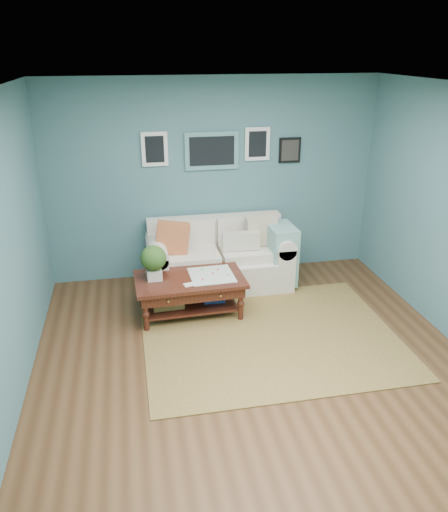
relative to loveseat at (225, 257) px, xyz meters
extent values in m
plane|color=brown|center=(-0.05, -2.03, -0.41)|extent=(5.00, 5.00, 0.00)
plane|color=white|center=(-0.05, -2.03, 2.29)|extent=(5.00, 5.00, 0.00)
cube|color=#446E78|center=(-0.05, 0.47, 0.94)|extent=(4.50, 0.02, 2.70)
cube|color=#446E78|center=(-0.05, -4.53, 0.94)|extent=(4.50, 0.02, 2.70)
cube|color=#568F91|center=(-0.09, 0.45, 1.34)|extent=(0.72, 0.03, 0.50)
cube|color=black|center=(-0.09, 0.43, 1.34)|extent=(0.60, 0.01, 0.38)
cube|color=white|center=(-0.84, 0.45, 1.39)|extent=(0.34, 0.03, 0.44)
cube|color=white|center=(0.53, 0.45, 1.41)|extent=(0.34, 0.03, 0.44)
cube|color=black|center=(0.99, 0.45, 1.31)|extent=(0.30, 0.03, 0.34)
cube|color=brown|center=(0.24, -1.44, -0.40)|extent=(2.82, 2.25, 0.01)
cube|color=white|center=(-0.09, -0.04, -0.20)|extent=(1.40, 0.87, 0.41)
cube|color=white|center=(-0.09, 0.30, 0.25)|extent=(1.84, 0.22, 0.47)
cube|color=white|center=(-0.91, -0.04, -0.10)|extent=(0.24, 0.87, 0.61)
cube|color=white|center=(0.73, -0.04, -0.10)|extent=(0.24, 0.87, 0.61)
cylinder|color=white|center=(-0.91, -0.04, 0.21)|extent=(0.26, 0.87, 0.26)
cylinder|color=white|center=(0.73, -0.04, 0.21)|extent=(0.26, 0.87, 0.26)
cube|color=white|center=(-0.46, -0.10, 0.07)|extent=(0.71, 0.55, 0.13)
cube|color=white|center=(0.29, -0.10, 0.07)|extent=(0.71, 0.55, 0.13)
cube|color=white|center=(-0.46, 0.18, 0.32)|extent=(0.71, 0.12, 0.36)
cube|color=white|center=(0.29, 0.18, 0.32)|extent=(0.71, 0.12, 0.36)
cube|color=#D8522E|center=(-0.70, -0.09, 0.36)|extent=(0.48, 0.17, 0.47)
cube|color=beige|center=(0.51, -0.02, 0.36)|extent=(0.47, 0.18, 0.46)
cube|color=beige|center=(0.19, -0.13, 0.27)|extent=(0.49, 0.12, 0.24)
cube|color=#8DC5BD|center=(0.73, -0.15, 0.05)|extent=(0.34, 0.54, 0.79)
cube|color=black|center=(-0.57, -0.73, 0.06)|extent=(1.32, 0.80, 0.04)
cube|color=black|center=(-0.57, -0.73, -0.03)|extent=(1.23, 0.71, 0.13)
cube|color=black|center=(-0.57, -0.73, -0.28)|extent=(1.12, 0.60, 0.03)
sphere|color=gold|center=(-0.86, -1.08, -0.03)|extent=(0.03, 0.03, 0.03)
sphere|color=gold|center=(-0.26, -1.06, -0.03)|extent=(0.03, 0.03, 0.03)
cylinder|color=black|center=(-1.12, -1.04, -0.18)|extent=(0.06, 0.06, 0.44)
cylinder|color=black|center=(0.00, -1.00, -0.18)|extent=(0.06, 0.06, 0.44)
cylinder|color=black|center=(-1.14, -0.46, -0.18)|extent=(0.06, 0.06, 0.44)
cylinder|color=black|center=(-0.02, -0.42, -0.18)|extent=(0.06, 0.06, 0.44)
cube|color=silver|center=(-0.98, -0.69, 0.14)|extent=(0.18, 0.18, 0.13)
sphere|color=#214416|center=(-0.98, -0.69, 0.35)|extent=(0.30, 0.30, 0.30)
cube|color=silver|center=(-0.30, -0.72, 0.08)|extent=(0.53, 0.53, 0.01)
cube|color=#A07C4A|center=(-0.84, -0.74, -0.16)|extent=(0.37, 0.27, 0.22)
cube|color=navy|center=(-0.27, -0.69, -0.21)|extent=(0.27, 0.20, 0.12)
camera|label=1|loc=(-1.20, -6.08, 2.63)|focal=35.00mm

